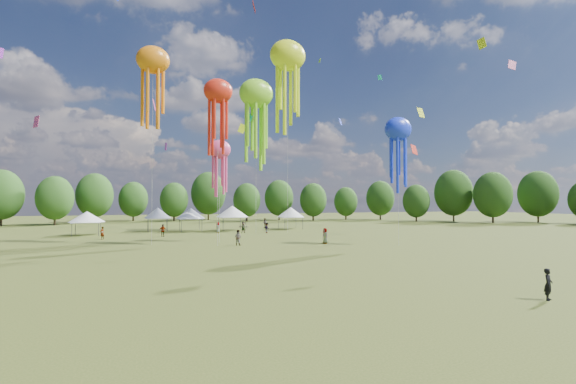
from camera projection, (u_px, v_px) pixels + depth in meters
name	position (u px, v px, depth m)	size (l,w,h in m)	color
ground	(422.00, 307.00, 20.44)	(300.00, 300.00, 0.00)	#384416
observer_main	(548.00, 284.00, 21.96)	(0.61, 0.40, 1.68)	black
spectator_near	(238.00, 238.00, 49.13)	(0.89, 0.69, 1.83)	gray
spectators_far	(241.00, 228.00, 66.22)	(28.33, 30.95, 1.92)	gray
festival_tents	(201.00, 213.00, 72.00)	(39.51, 10.14, 4.41)	#47474C
show_kites	(266.00, 95.00, 63.29)	(31.13, 26.75, 32.37)	red
small_kites	(250.00, 35.00, 62.41)	(70.62, 58.02, 46.32)	red
treeline	(192.00, 194.00, 78.12)	(201.57, 95.24, 13.43)	#38281C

